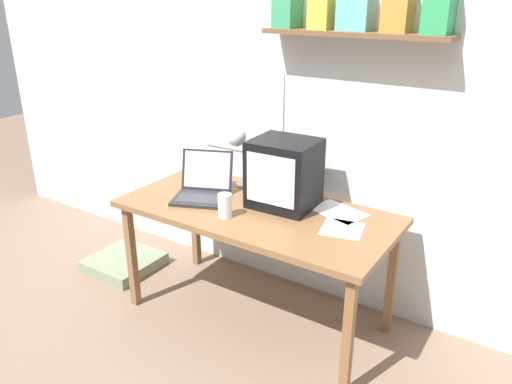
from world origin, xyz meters
The scene contains 10 objects.
ground_plane centered at (0.00, 0.00, 0.00)m, with size 12.00×12.00×0.00m, color #826755.
back_wall centered at (0.01, 0.49, 1.31)m, with size 5.60×0.24×2.60m.
corner_desk centered at (0.00, 0.00, 0.64)m, with size 1.52×0.72×0.71m.
crt_monitor centered at (0.10, 0.13, 0.89)m, with size 0.36×0.32×0.37m.
laptop centered at (-0.36, -0.01, 0.77)m, with size 0.40×0.40×0.24m.
desk_lamp centered at (-0.26, 0.19, 1.00)m, with size 0.12×0.18×0.39m.
juice_glass centered at (-0.08, -0.18, 0.76)m, with size 0.07×0.07×0.13m.
printed_handout centered at (0.50, 0.03, 0.71)m, with size 0.24×0.24×0.00m.
loose_paper_near_monitor centered at (0.40, 0.21, 0.71)m, with size 0.33×0.26×0.00m.
floor_cushion centered at (-1.09, -0.03, 0.04)m, with size 0.44×0.44×0.08m.
Camera 1 is at (1.37, -2.10, 1.82)m, focal length 35.00 mm.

